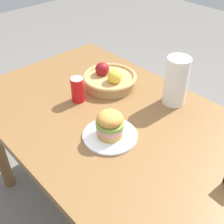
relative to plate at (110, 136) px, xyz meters
The scene contains 7 objects.
ground_plane 0.77m from the plate, 136.67° to the left, with size 8.00×8.00×0.00m, color slate.
dining_table 0.18m from the plate, 136.67° to the left, with size 1.40×0.90×0.75m.
plate is the anchor object (origin of this frame).
sandwich 0.06m from the plate, behind, with size 0.12×0.12×0.12m.
soda_can 0.32m from the plate, 167.74° to the left, with size 0.07×0.07×0.13m.
fruit_basket 0.41m from the plate, 138.01° to the left, with size 0.29×0.29×0.12m.
paper_towel_roll 0.42m from the plate, 86.80° to the left, with size 0.11×0.11×0.24m, color white.
Camera 1 is at (0.77, -0.70, 1.57)m, focal length 45.61 mm.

